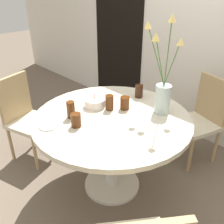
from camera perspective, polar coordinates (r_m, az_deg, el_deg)
The scene contains 14 objects.
ground_plane at distance 2.49m, azimuth -0.00°, elevation -16.24°, with size 16.00×16.00×0.00m, color #6B5B4C.
wall_back at distance 2.94m, azimuth 20.88°, elevation 17.89°, with size 8.00×0.05×2.60m.
doorway_panel at distance 3.71m, azimuth 1.35°, elevation 17.11°, with size 0.90×0.01×2.05m.
dining_table at distance 2.10m, azimuth -0.00°, elevation -4.05°, with size 1.29×1.29×0.75m.
chair_right_flank at distance 2.71m, azimuth 19.94°, elevation -0.76°, with size 0.50×0.50×0.90m.
chair_near_front at distance 2.73m, azimuth -19.38°, elevation -0.42°, with size 0.50×0.50×0.90m.
birthday_cake at distance 2.18m, azimuth -3.93°, elevation 2.17°, with size 0.18×0.18×0.12m.
flower_vase at distance 2.05m, azimuth 11.49°, elevation 5.13°, with size 0.30×0.22×0.79m.
side_plate at distance 1.96m, azimuth -14.28°, elevation -2.96°, with size 0.16×0.16×0.01m.
drink_glass_0 at distance 2.13m, azimuth 2.94°, elevation 2.07°, with size 0.08×0.08×0.11m.
drink_glass_1 at distance 2.11m, azimuth -0.59°, elevation 2.17°, with size 0.07×0.07×0.13m.
drink_glass_2 at distance 2.35m, azimuth 6.18°, elevation 4.79°, with size 0.07×0.07×0.12m.
drink_glass_3 at distance 2.01m, azimuth -9.40°, elevation 0.53°, with size 0.07×0.07×0.14m.
drink_glass_4 at distance 1.89m, azimuth -8.23°, elevation -1.83°, with size 0.08×0.08×0.11m.
Camera 1 is at (1.28, -1.23, 1.75)m, focal length 40.00 mm.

